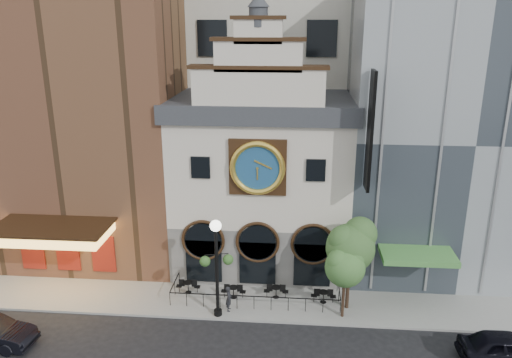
{
  "coord_description": "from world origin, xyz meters",
  "views": [
    {
      "loc": [
        2.38,
        -25.72,
        17.34
      ],
      "look_at": [
        -0.28,
        6.0,
        7.11
      ],
      "focal_mm": 35.0,
      "sensor_mm": 36.0,
      "label": 1
    }
  ],
  "objects": [
    {
      "name": "tree_right",
      "position": [
        5.44,
        0.93,
        3.64
      ],
      "size": [
        2.47,
        2.38,
        4.76
      ],
      "color": "#382619",
      "rests_on": "sidewalk"
    },
    {
      "name": "clock_building",
      "position": [
        0.0,
        7.82,
        6.69
      ],
      "size": [
        12.6,
        8.78,
        18.65
      ],
      "color": "#605E5B",
      "rests_on": "ground"
    },
    {
      "name": "bistro_2",
      "position": [
        1.3,
        2.69,
        0.61
      ],
      "size": [
        1.58,
        0.68,
        0.9
      ],
      "color": "black",
      "rests_on": "sidewalk"
    },
    {
      "name": "bistro_3",
      "position": [
        4.32,
        2.35,
        0.61
      ],
      "size": [
        1.58,
        0.68,
        0.9
      ],
      "color": "black",
      "rests_on": "sidewalk"
    },
    {
      "name": "retail_building",
      "position": [
        12.99,
        9.99,
        10.14
      ],
      "size": [
        14.0,
        14.4,
        20.0
      ],
      "color": "gray",
      "rests_on": "ground"
    },
    {
      "name": "tree_left",
      "position": [
        5.81,
        1.93,
        4.5
      ],
      "size": [
        3.08,
        2.96,
        5.93
      ],
      "color": "#382619",
      "rests_on": "sidewalk"
    },
    {
      "name": "car_right",
      "position": [
        13.72,
        -2.49,
        0.86
      ],
      "size": [
        5.1,
        2.19,
        1.71
      ],
      "primitive_type": "imported",
      "rotation": [
        0.0,
        0.0,
        1.6
      ],
      "color": "black",
      "rests_on": "ground"
    },
    {
      "name": "theater_building",
      "position": [
        -13.0,
        9.96,
        12.6
      ],
      "size": [
        14.0,
        15.6,
        25.0
      ],
      "color": "brown",
      "rests_on": "ground"
    },
    {
      "name": "ground",
      "position": [
        0.0,
        0.0,
        0.0
      ],
      "size": [
        120.0,
        120.0,
        0.0
      ],
      "primitive_type": "plane",
      "color": "black",
      "rests_on": "ground"
    },
    {
      "name": "bistro_1",
      "position": [
        -1.44,
        2.45,
        0.61
      ],
      "size": [
        1.58,
        0.68,
        0.9
      ],
      "color": "black",
      "rests_on": "sidewalk"
    },
    {
      "name": "cafe_railing",
      "position": [
        0.0,
        2.5,
        0.6
      ],
      "size": [
        10.6,
        2.6,
        0.9
      ],
      "primitive_type": null,
      "color": "black",
      "rests_on": "sidewalk"
    },
    {
      "name": "bistro_0",
      "position": [
        -4.49,
        2.82,
        0.61
      ],
      "size": [
        1.58,
        0.68,
        0.9
      ],
      "color": "black",
      "rests_on": "sidewalk"
    },
    {
      "name": "sidewalk",
      "position": [
        0.0,
        2.5,
        0.07
      ],
      "size": [
        44.0,
        5.0,
        0.15
      ],
      "primitive_type": "cube",
      "color": "gray",
      "rests_on": "ground"
    },
    {
      "name": "pedestrian",
      "position": [
        -1.53,
        0.96,
        0.96
      ],
      "size": [
        0.41,
        0.61,
        1.63
      ],
      "primitive_type": "imported",
      "rotation": [
        0.0,
        0.0,
        1.6
      ],
      "color": "black",
      "rests_on": "sidewalk"
    },
    {
      "name": "lamppost",
      "position": [
        -2.13,
        0.4,
        4.0
      ],
      "size": [
        1.95,
        0.96,
        6.22
      ],
      "rotation": [
        0.0,
        0.0,
        0.25
      ],
      "color": "black",
      "rests_on": "sidewalk"
    }
  ]
}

